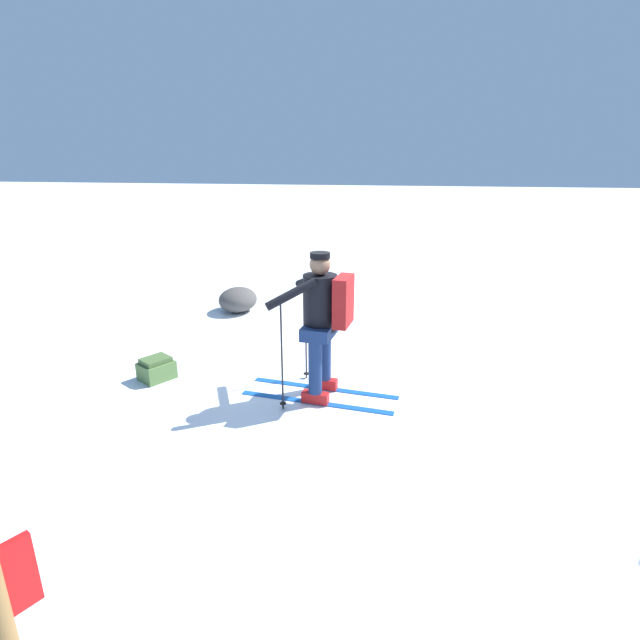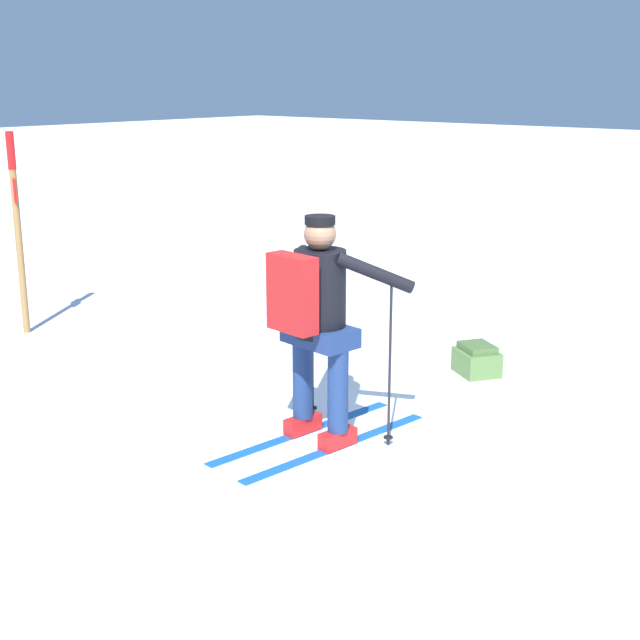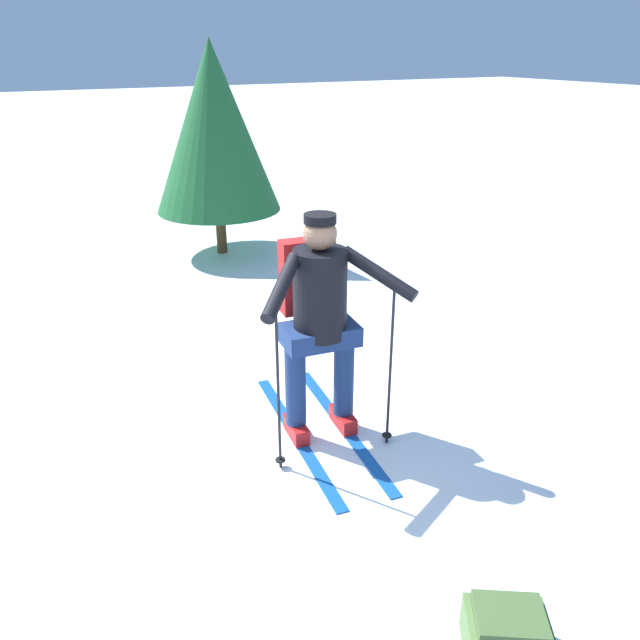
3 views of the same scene
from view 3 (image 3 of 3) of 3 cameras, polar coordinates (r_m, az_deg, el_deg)
ground_plane at (r=4.51m, az=-8.68°, el=-12.76°), size 80.00×80.00×0.00m
skier at (r=4.32m, az=-0.13°, el=0.74°), size 1.08×1.81×1.67m
dropped_backpack at (r=3.40m, az=16.72°, el=-25.93°), size 0.50×0.48×0.28m
pine_tree at (r=8.52m, az=-9.64°, el=16.95°), size 1.65×1.65×2.75m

